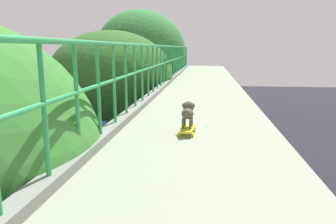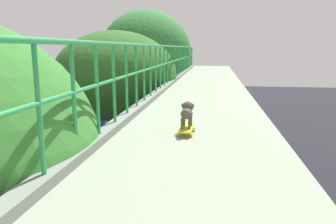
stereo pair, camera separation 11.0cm
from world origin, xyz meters
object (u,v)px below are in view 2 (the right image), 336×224
at_px(city_bus, 111,106).
at_px(toy_skateboard, 186,129).
at_px(car_black_fifth, 74,198).
at_px(car_silver_sixth, 44,161).
at_px(small_dog, 187,111).

bearing_deg(city_bus, toy_skateboard, -69.11).
height_order(car_black_fifth, toy_skateboard, toy_skateboard).
bearing_deg(car_black_fifth, city_bus, 102.93).
bearing_deg(car_black_fifth, car_silver_sixth, 132.85).
xyz_separation_m(car_black_fifth, small_dog, (5.77, -8.25, 5.80)).
height_order(city_bus, toy_skateboard, toy_skateboard).
xyz_separation_m(car_black_fifth, city_bus, (-3.92, 17.06, 1.10)).
bearing_deg(car_silver_sixth, small_dog, -52.21).
bearing_deg(car_black_fifth, small_dog, -55.01).
bearing_deg(toy_skateboard, car_black_fifth, 124.75).
bearing_deg(car_silver_sixth, car_black_fifth, -47.15).
height_order(car_silver_sixth, city_bus, city_bus).
relative_size(car_silver_sixth, toy_skateboard, 8.45).
bearing_deg(toy_skateboard, small_dog, 88.68).
height_order(car_silver_sixth, toy_skateboard, toy_skateboard).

